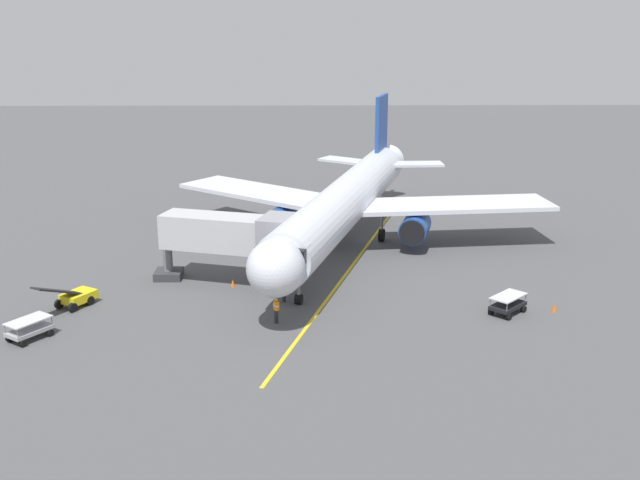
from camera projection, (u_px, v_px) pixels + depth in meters
name	position (u px, v px, depth m)	size (l,w,h in m)	color
ground_plane	(366.00, 240.00, 66.03)	(220.00, 220.00, 0.00)	#4C4C4F
apron_lead_in_line	(348.00, 271.00, 57.77)	(0.24, 40.00, 0.01)	yellow
airplane	(346.00, 202.00, 62.66)	(33.43, 39.59, 11.50)	silver
jet_bridge	(237.00, 236.00, 53.66)	(11.43, 5.68, 5.40)	#B7B7BC
ground_crew_marshaller	(276.00, 310.00, 47.56)	(0.42, 0.47, 1.71)	#23232D
ground_crew_wing_walker	(224.00, 244.00, 61.62)	(0.38, 0.46, 1.71)	#23232D
ground_crew_loader	(284.00, 290.00, 51.12)	(0.37, 0.46, 1.71)	#23232D
baggage_cart_near_nose	(508.00, 304.00, 49.17)	(2.83, 2.83, 1.27)	black
baggage_cart_portside	(29.00, 329.00, 45.19)	(2.63, 2.94, 1.27)	#9E9EA3
baggage_cart_starboard_side	(339.00, 202.00, 76.93)	(2.29, 2.93, 1.27)	yellow
belt_loader_rear_apron	(75.00, 296.00, 50.38)	(3.34, 4.56, 2.32)	yellow
safety_cone_nose_left	(233.00, 283.00, 54.27)	(0.32, 0.32, 0.55)	#F2590F
safety_cone_nose_right	(516.00, 299.00, 51.22)	(0.32, 0.32, 0.55)	#F2590F
safety_cone_wing_port	(554.00, 308.00, 49.58)	(0.32, 0.32, 0.55)	#F2590F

